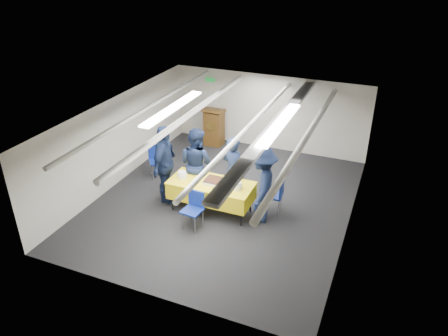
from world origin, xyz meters
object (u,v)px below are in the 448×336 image
(serving_table, at_px, (211,190))
(sailor_b, at_px, (196,163))
(chair_near, at_px, (194,206))
(sailor_d, at_px, (262,185))
(podium, at_px, (214,126))
(sailor_c, at_px, (165,165))
(sheet_cake, at_px, (216,181))
(sailor_a, at_px, (233,171))
(chair_left, at_px, (157,157))
(chair_right, at_px, (277,193))

(serving_table, distance_m, sailor_b, 0.87)
(chair_near, bearing_deg, sailor_d, 32.17)
(podium, distance_m, sailor_c, 3.54)
(serving_table, bearing_deg, sheet_cake, 15.65)
(sheet_cake, height_order, sailor_a, sailor_a)
(chair_left, distance_m, sailor_c, 1.46)
(chair_near, xyz_separation_m, sailor_c, (-1.13, 0.75, 0.45))
(chair_left, height_order, sailor_a, sailor_a)
(podium, distance_m, chair_right, 4.19)
(sheet_cake, bearing_deg, sailor_a, 63.48)
(podium, relative_size, chair_right, 1.44)
(serving_table, height_order, sailor_a, sailor_a)
(sheet_cake, distance_m, sailor_a, 0.56)
(chair_near, height_order, sailor_c, sailor_c)
(sheet_cake, height_order, sailor_d, sailor_d)
(sailor_c, bearing_deg, sailor_b, -60.48)
(chair_near, relative_size, sailor_d, 0.48)
(sailor_d, bearing_deg, serving_table, -93.97)
(podium, height_order, sailor_a, sailor_a)
(chair_near, relative_size, sailor_b, 0.47)
(chair_near, distance_m, sailor_d, 1.58)
(sheet_cake, relative_size, chair_left, 0.60)
(serving_table, distance_m, podium, 3.84)
(sheet_cake, bearing_deg, sailor_c, -179.97)
(sheet_cake, height_order, podium, podium)
(sailor_c, bearing_deg, chair_near, -131.19)
(sailor_b, bearing_deg, chair_right, -163.79)
(podium, bearing_deg, chair_left, -104.51)
(serving_table, xyz_separation_m, sailor_b, (-0.61, 0.49, 0.36))
(chair_near, relative_size, chair_right, 1.00)
(chair_right, bearing_deg, sailor_d, -118.49)
(sailor_d, bearing_deg, sailor_c, -96.99)
(chair_left, bearing_deg, sailor_b, -21.80)
(sheet_cake, bearing_deg, serving_table, -164.35)
(sailor_b, bearing_deg, podium, -59.31)
(chair_left, bearing_deg, sailor_d, -16.69)
(chair_right, relative_size, chair_left, 1.00)
(podium, relative_size, sailor_d, 0.69)
(chair_near, distance_m, sailor_b, 1.37)
(sailor_a, relative_size, sailor_d, 0.97)
(chair_near, xyz_separation_m, sailor_b, (-0.52, 1.21, 0.39))
(sheet_cake, xyz_separation_m, chair_left, (-2.21, 1.06, -0.28))
(serving_table, xyz_separation_m, chair_near, (-0.10, -0.72, -0.03))
(podium, distance_m, sailor_d, 4.37)
(serving_table, distance_m, sailor_d, 1.26)
(chair_near, bearing_deg, sheet_cake, 75.09)
(chair_near, bearing_deg, chair_right, 39.31)
(podium, xyz_separation_m, sailor_c, (0.25, -3.51, 0.37))
(sailor_b, bearing_deg, sailor_a, -163.24)
(sailor_b, distance_m, sailor_c, 0.77)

